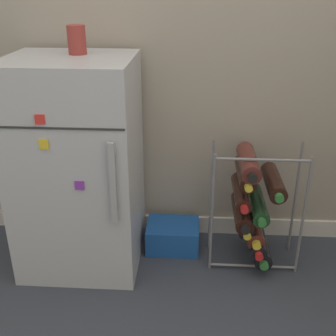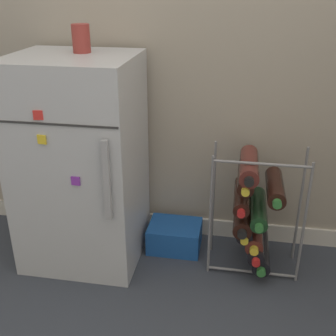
{
  "view_description": "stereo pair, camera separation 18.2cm",
  "coord_description": "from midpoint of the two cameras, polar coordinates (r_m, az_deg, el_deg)",
  "views": [
    {
      "loc": [
        -0.02,
        -1.34,
        1.22
      ],
      "look_at": [
        -0.13,
        0.31,
        0.47
      ],
      "focal_mm": 45.0,
      "sensor_mm": 36.0,
      "label": 1
    },
    {
      "loc": [
        0.16,
        -1.32,
        1.22
      ],
      "look_at": [
        -0.13,
        0.31,
        0.47
      ],
      "focal_mm": 45.0,
      "sensor_mm": 36.0,
      "label": 2
    }
  ],
  "objects": [
    {
      "name": "ground_plane",
      "position": [
        1.81,
        5.46,
        -18.23
      ],
      "size": [
        14.0,
        14.0,
        0.0
      ],
      "primitive_type": "plane",
      "color": "#333842"
    },
    {
      "name": "mini_fridge",
      "position": [
        1.89,
        -9.06,
        0.59
      ],
      "size": [
        0.52,
        0.48,
        0.94
      ],
      "color": "#B7BABF",
      "rests_on": "ground_plane"
    },
    {
      "name": "wine_rack",
      "position": [
        1.91,
        14.17,
        -5.79
      ],
      "size": [
        0.4,
        0.33,
        0.57
      ],
      "color": "slate",
      "rests_on": "ground_plane"
    },
    {
      "name": "soda_box",
      "position": [
        2.1,
        3.45,
        -9.26
      ],
      "size": [
        0.25,
        0.19,
        0.13
      ],
      "color": "#194C9E",
      "rests_on": "ground_plane"
    },
    {
      "name": "fridge_top_cup",
      "position": [
        1.8,
        -8.76,
        16.93
      ],
      "size": [
        0.07,
        0.07,
        0.11
      ],
      "color": "maroon",
      "rests_on": "mini_fridge"
    }
  ]
}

